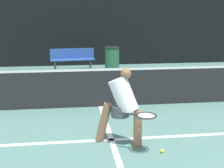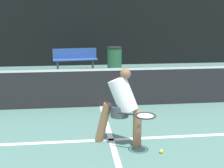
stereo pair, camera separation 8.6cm
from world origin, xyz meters
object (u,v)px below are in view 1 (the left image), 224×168
object	(u,v)px
player_practicing	(123,105)
courtside_bench	(73,59)
parked_car	(76,45)
trash_bin	(112,59)

from	to	relation	value
player_practicing	courtside_bench	distance (m)	7.21
courtside_bench	parked_car	distance (m)	3.54
courtside_bench	trash_bin	bearing A→B (deg)	-16.87
trash_bin	parked_car	size ratio (longest dim) A/B	0.22
player_practicing	parked_car	world-z (taller)	parked_car
player_practicing	parked_car	size ratio (longest dim) A/B	0.32
player_practicing	parked_car	bearing A→B (deg)	118.74
player_practicing	parked_car	distance (m)	10.72
courtside_bench	parked_car	size ratio (longest dim) A/B	0.41
player_practicing	trash_bin	xyz separation A→B (m)	(0.73, 6.86, -0.25)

